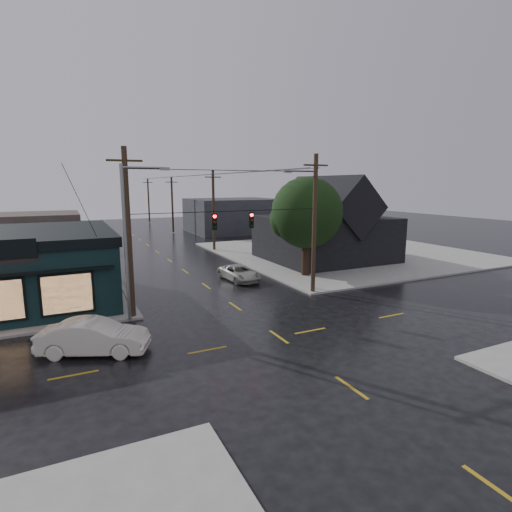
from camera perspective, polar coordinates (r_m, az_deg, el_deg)
name	(u,v)px	position (r m, az deg, el deg)	size (l,w,h in m)	color
ground_plane	(279,337)	(21.76, 3.26, -11.45)	(160.00, 160.00, 0.00)	black
sidewalk_ne	(344,252)	(48.72, 12.47, 0.59)	(28.00, 28.00, 0.15)	gray
ne_building	(325,218)	(42.80, 9.89, 5.31)	(12.60, 11.60, 8.75)	black
corner_tree	(307,213)	(34.75, 7.26, 6.11)	(6.17, 6.17, 8.54)	black
utility_pole_nw	(133,318)	(25.67, -17.10, -8.47)	(2.00, 0.32, 10.15)	black
utility_pole_ne	(313,293)	(30.26, 8.09, -5.26)	(2.00, 0.32, 10.15)	black
utility_pole_far_a	(214,251)	(49.16, -5.98, 0.77)	(2.00, 0.32, 9.65)	black
utility_pole_far_b	(173,233)	(68.13, -11.72, 3.25)	(2.00, 0.32, 9.15)	black
utility_pole_far_c	(150,223)	(87.57, -14.95, 4.63)	(2.00, 0.32, 9.15)	black
span_signal_assembly	(233,220)	(26.23, -3.35, 5.11)	(13.00, 0.48, 1.23)	black
streetlight_nw	(130,322)	(24.97, -17.54, -9.02)	(5.40, 0.30, 9.15)	gray
streetlight_ne	(313,290)	(31.09, 8.14, -4.84)	(5.40, 0.30, 9.15)	gray
bg_building_west	(28,231)	(58.09, -29.77, 3.12)	(12.00, 10.00, 4.40)	#312823
bg_building_east	(233,215)	(67.98, -3.36, 5.80)	(14.00, 12.00, 5.60)	#28292E
sedan_cream	(94,337)	(20.93, -22.16, -10.67)	(1.76, 5.06, 1.67)	beige
suv_silver	(239,273)	(33.70, -2.40, -2.44)	(2.13, 4.62, 1.28)	#9D9C91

